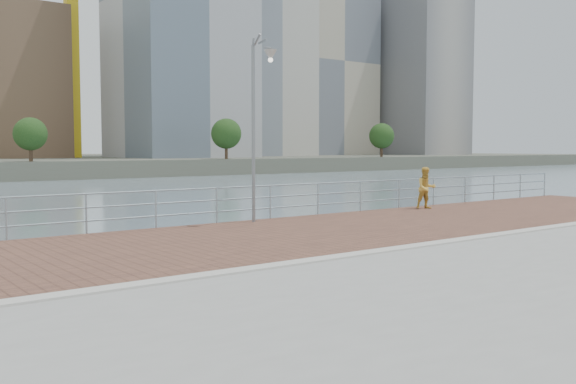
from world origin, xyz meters
TOP-DOWN VIEW (x-y plane):
  - water at (0.00, 0.00)m, footprint 400.00×400.00m
  - seawall at (0.00, -5.00)m, footprint 40.00×24.00m
  - brick_lane at (0.00, 3.60)m, footprint 40.00×6.80m
  - curb at (0.00, 0.00)m, footprint 40.00×0.40m
  - guardrail at (0.00, 7.00)m, footprint 39.06×0.06m
  - street_lamp at (2.08, 6.09)m, footprint 0.40×1.18m
  - bystander at (9.73, 6.06)m, footprint 0.95×0.87m
  - skyline at (33.30, 104.36)m, footprint 233.00×41.00m
  - shoreline_trees at (14.83, 77.00)m, footprint 144.56×4.85m

SIDE VIEW (x-z plane):
  - water at x=0.00m, z-range -2.00..-2.00m
  - seawall at x=0.00m, z-range -2.00..0.00m
  - brick_lane at x=0.00m, z-range 0.00..0.02m
  - curb at x=0.00m, z-range 0.00..0.06m
  - guardrail at x=0.00m, z-range 0.13..1.25m
  - bystander at x=9.73m, z-range 0.02..1.61m
  - street_lamp at x=2.08m, z-range 1.17..6.71m
  - shoreline_trees at x=14.83m, z-range 0.97..7.44m
  - skyline at x=33.30m, z-range -11.76..61.46m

